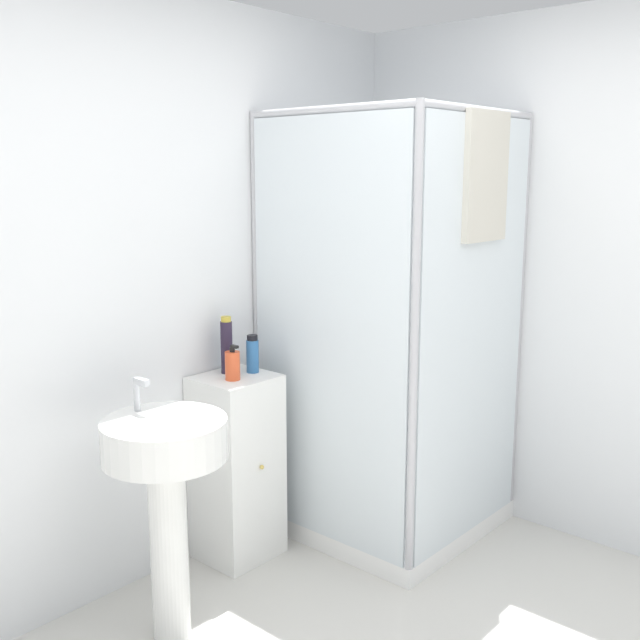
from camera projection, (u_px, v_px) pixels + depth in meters
wall_back at (118, 299)px, 3.07m from camera, size 6.40×0.06×2.50m
shower_enclosure at (393, 427)px, 3.66m from camera, size 0.95×0.98×2.04m
vanity_cabinet at (237, 467)px, 3.44m from camera, size 0.34×0.33×0.86m
sink at (166, 475)px, 2.77m from camera, size 0.46×0.46×1.01m
soap_dispenser at (233, 365)px, 3.29m from camera, size 0.07×0.07×0.16m
shampoo_bottle_tall_black at (227, 346)px, 3.39m from camera, size 0.05×0.05×0.26m
shampoo_bottle_blue at (253, 354)px, 3.41m from camera, size 0.06×0.06×0.17m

